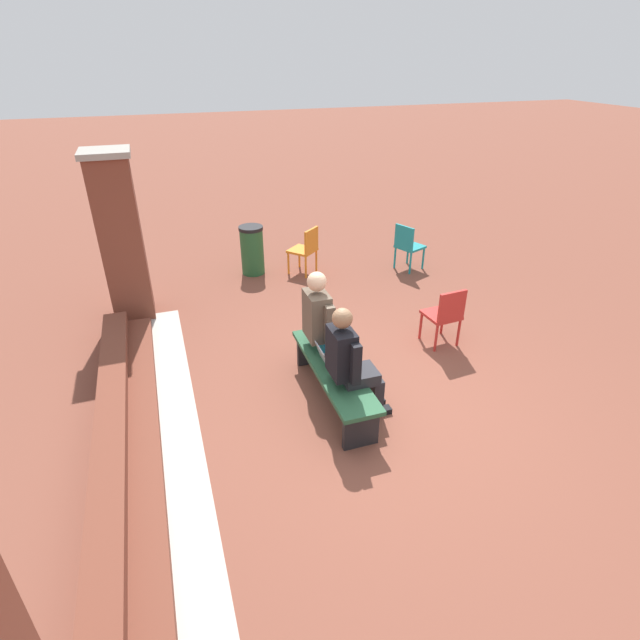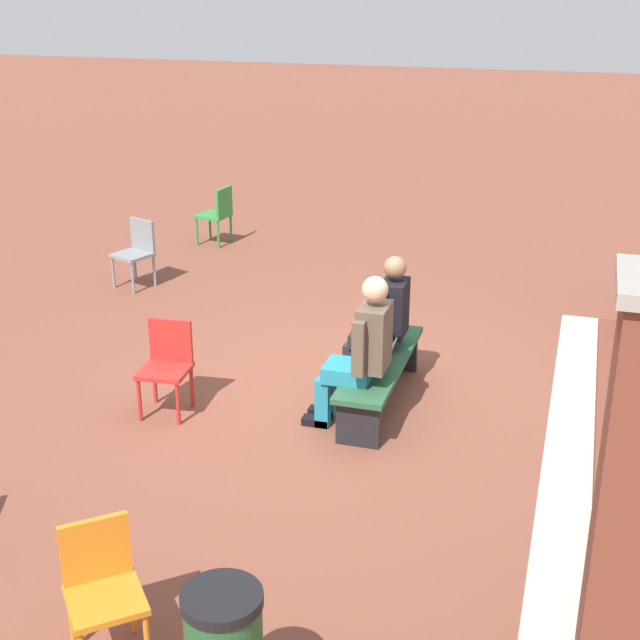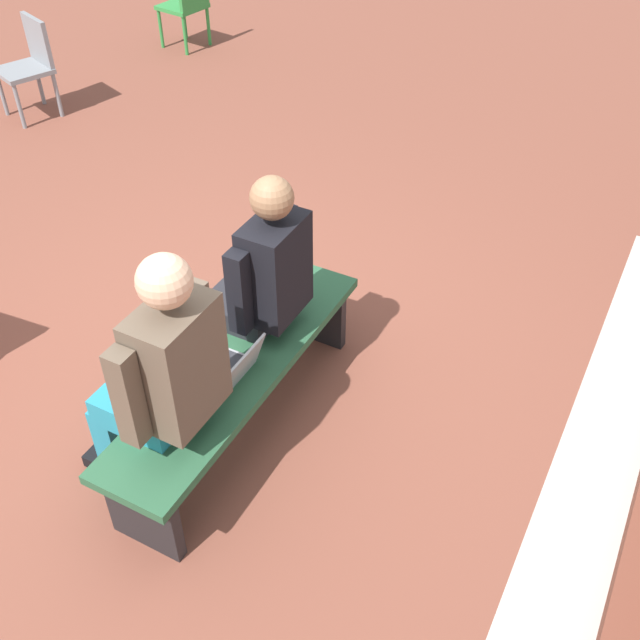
{
  "view_description": "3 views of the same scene",
  "coord_description": "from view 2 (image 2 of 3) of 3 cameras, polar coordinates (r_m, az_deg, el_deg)",
  "views": [
    {
      "loc": [
        -4.11,
        1.99,
        3.55
      ],
      "look_at": [
        0.32,
        0.5,
        0.99
      ],
      "focal_mm": 28.0,
      "sensor_mm": 36.0,
      "label": 1
    },
    {
      "loc": [
        7.41,
        1.99,
        3.75
      ],
      "look_at": [
        0.52,
        -0.1,
        0.9
      ],
      "focal_mm": 50.0,
      "sensor_mm": 36.0,
      "label": 2
    },
    {
      "loc": [
        2.37,
        1.99,
        3.0
      ],
      "look_at": [
        -0.12,
        0.67,
        0.61
      ],
      "focal_mm": 42.0,
      "sensor_mm": 36.0,
      "label": 3
    }
  ],
  "objects": [
    {
      "name": "plastic_chair_near_bench_left",
      "position": [
        5.44,
        -13.79,
        -16.05
      ],
      "size": [
        0.59,
        0.59,
        0.84
      ],
      "color": "orange",
      "rests_on": "ground"
    },
    {
      "name": "bench",
      "position": [
        8.13,
        3.89,
        -3.15
      ],
      "size": [
        1.8,
        0.44,
        0.45
      ],
      "color": "#285638",
      "rests_on": "ground"
    },
    {
      "name": "plastic_chair_near_bench_right",
      "position": [
        13.03,
        -6.56,
        6.9
      ],
      "size": [
        0.48,
        0.48,
        0.84
      ],
      "color": "#2D893D",
      "rests_on": "ground"
    },
    {
      "name": "ground_plane",
      "position": [
        8.54,
        1.64,
        -4.48
      ],
      "size": [
        60.0,
        60.0,
        0.0
      ],
      "primitive_type": "plane",
      "color": "brown"
    },
    {
      "name": "person_adult",
      "position": [
        7.58,
        2.63,
        -1.85
      ],
      "size": [
        0.57,
        0.73,
        1.4
      ],
      "color": "teal",
      "rests_on": "ground"
    },
    {
      "name": "laptop",
      "position": [
        7.98,
        3.83,
        -2.51
      ],
      "size": [
        0.32,
        0.29,
        0.21
      ],
      "color": "#9EA0A5",
      "rests_on": "bench"
    },
    {
      "name": "brick_steps",
      "position": [
        8.1,
        19.72,
        -6.4
      ],
      "size": [
        4.88,
        0.6,
        0.3
      ],
      "color": "brown",
      "rests_on": "ground"
    },
    {
      "name": "plastic_chair_mid_courtyard",
      "position": [
        11.42,
        -11.64,
        4.48
      ],
      "size": [
        0.54,
        0.54,
        0.84
      ],
      "color": "gray",
      "rests_on": "ground"
    },
    {
      "name": "plastic_chair_far_right",
      "position": [
        8.08,
        -9.75,
        -2.61
      ],
      "size": [
        0.45,
        0.45,
        0.84
      ],
      "color": "red",
      "rests_on": "ground"
    },
    {
      "name": "concrete_strip",
      "position": [
        8.13,
        15.74,
        -6.76
      ],
      "size": [
        5.68,
        0.4,
        0.01
      ],
      "primitive_type": "cube",
      "color": "#B7B2A8",
      "rests_on": "ground"
    },
    {
      "name": "person_student",
      "position": [
        8.29,
        4.01,
        0.05
      ],
      "size": [
        0.54,
        0.68,
        1.33
      ],
      "color": "#232328",
      "rests_on": "ground"
    }
  ]
}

